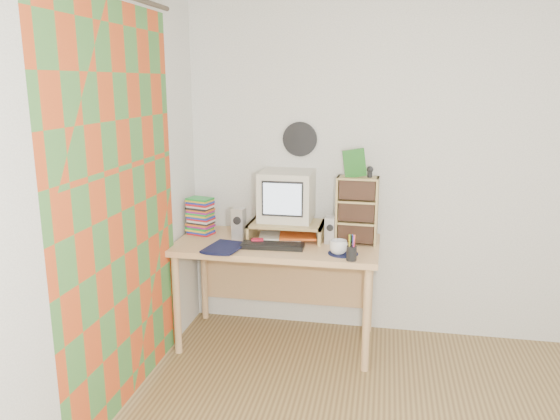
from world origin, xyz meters
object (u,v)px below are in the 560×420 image
at_px(keyboard, 273,246).
at_px(mug, 338,247).
at_px(crt_monitor, 286,196).
at_px(dvd_stack, 200,218).
at_px(cd_rack, 357,210).
at_px(diary, 210,244).
at_px(desk, 279,258).

distance_m(keyboard, mug, 0.45).
height_order(crt_monitor, dvd_stack, crt_monitor).
bearing_deg(cd_rack, keyboard, -155.60).
xyz_separation_m(dvd_stack, diary, (0.17, -0.32, -0.10)).
bearing_deg(mug, crt_monitor, 140.23).
bearing_deg(cd_rack, mug, -107.25).
bearing_deg(mug, desk, 150.34).
bearing_deg(desk, cd_rack, 2.28).
height_order(desk, diary, diary).
xyz_separation_m(desk, keyboard, (-0.00, -0.20, 0.15)).
relative_size(keyboard, diary, 1.59).
relative_size(desk, diary, 5.29).
bearing_deg(dvd_stack, diary, -46.60).
xyz_separation_m(keyboard, cd_rack, (0.54, 0.22, 0.22)).
height_order(keyboard, mug, mug).
bearing_deg(mug, diary, -178.11).
relative_size(crt_monitor, diary, 1.39).
height_order(crt_monitor, diary, crt_monitor).
height_order(cd_rack, mug, cd_rack).
relative_size(mug, diary, 0.44).
bearing_deg(crt_monitor, dvd_stack, -175.14).
xyz_separation_m(dvd_stack, mug, (1.03, -0.29, -0.08)).
bearing_deg(dvd_stack, keyboard, -6.91).
relative_size(dvd_stack, diary, 0.92).
relative_size(dvd_stack, cd_rack, 0.53).
bearing_deg(keyboard, diary, -171.38).
xyz_separation_m(desk, dvd_stack, (-0.59, 0.04, 0.26)).
bearing_deg(diary, keyboard, 20.71).
distance_m(keyboard, diary, 0.42).
xyz_separation_m(desk, diary, (-0.42, -0.28, 0.16)).
bearing_deg(mug, dvd_stack, 164.36).
height_order(dvd_stack, cd_rack, cd_rack).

